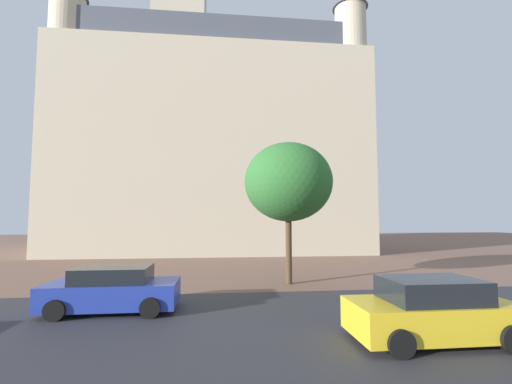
# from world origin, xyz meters

# --- Properties ---
(ground_plane) EXTENTS (120.00, 120.00, 0.00)m
(ground_plane) POSITION_xyz_m (0.00, 10.00, 0.00)
(ground_plane) COLOR brown
(street_asphalt_strip) EXTENTS (120.00, 8.61, 0.00)m
(street_asphalt_strip) POSITION_xyz_m (0.00, 9.95, 0.00)
(street_asphalt_strip) COLOR #2D2D33
(street_asphalt_strip) RESTS_ON ground_plane
(landmark_building) EXTENTS (27.82, 15.16, 38.75)m
(landmark_building) POSITION_xyz_m (-2.35, 34.56, 11.10)
(landmark_building) COLOR beige
(landmark_building) RESTS_ON ground_plane
(car_blue) EXTENTS (4.26, 2.12, 1.48)m
(car_blue) POSITION_xyz_m (-5.05, 11.85, 0.71)
(car_blue) COLOR #23389E
(car_blue) RESTS_ON ground_plane
(car_yellow) EXTENTS (4.12, 2.07, 1.57)m
(car_yellow) POSITION_xyz_m (3.87, 8.06, 0.75)
(car_yellow) COLOR gold
(car_yellow) RESTS_ON ground_plane
(tree_curb_far) EXTENTS (4.24, 4.24, 6.77)m
(tree_curb_far) POSITION_xyz_m (1.80, 15.94, 4.84)
(tree_curb_far) COLOR #4C3823
(tree_curb_far) RESTS_ON ground_plane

